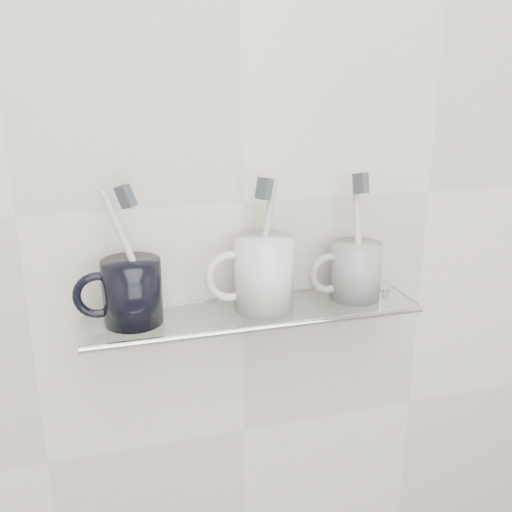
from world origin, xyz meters
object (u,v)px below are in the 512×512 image
object	(u,v)px
mug_right	(356,271)
mug_center	(264,273)
shelf_glass	(253,312)
mug_left	(132,292)

from	to	relation	value
mug_right	mug_center	bearing A→B (deg)	-155.06
shelf_glass	mug_right	size ratio (longest dim) A/B	5.66
shelf_glass	mug_right	world-z (taller)	mug_right
mug_left	mug_center	size ratio (longest dim) A/B	0.84
shelf_glass	mug_center	size ratio (longest dim) A/B	4.58
shelf_glass	mug_center	world-z (taller)	mug_center
shelf_glass	mug_left	world-z (taller)	mug_left
mug_left	mug_center	xyz separation A→B (m)	(0.19, 0.00, 0.01)
mug_center	shelf_glass	bearing A→B (deg)	-176.09
mug_left	mug_right	size ratio (longest dim) A/B	1.04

